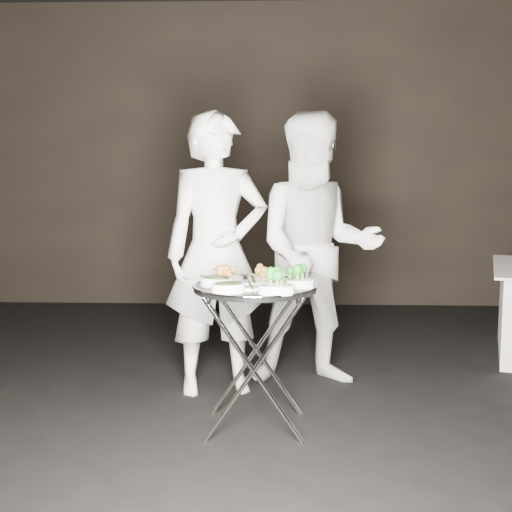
{
  "coord_description": "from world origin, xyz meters",
  "views": [
    {
      "loc": [
        0.01,
        -3.67,
        1.51
      ],
      "look_at": [
        -0.14,
        0.29,
        0.95
      ],
      "focal_mm": 50.0,
      "sensor_mm": 36.0,
      "label": 1
    }
  ],
  "objects_px": {
    "waiter_left": "(217,254)",
    "waiter_right": "(317,250)",
    "tray_stand": "(255,350)",
    "serving_tray": "(255,287)"
  },
  "relations": [
    {
      "from": "waiter_right",
      "to": "tray_stand",
      "type": "bearing_deg",
      "value": -118.02
    },
    {
      "from": "tray_stand",
      "to": "serving_tray",
      "type": "xyz_separation_m",
      "value": [
        0.0,
        0.0,
        0.35
      ]
    },
    {
      "from": "tray_stand",
      "to": "waiter_left",
      "type": "height_order",
      "value": "waiter_left"
    },
    {
      "from": "waiter_left",
      "to": "waiter_right",
      "type": "height_order",
      "value": "waiter_right"
    },
    {
      "from": "serving_tray",
      "to": "waiter_left",
      "type": "xyz_separation_m",
      "value": [
        -0.27,
        0.64,
        0.09
      ]
    },
    {
      "from": "serving_tray",
      "to": "waiter_right",
      "type": "relative_size",
      "value": 0.38
    },
    {
      "from": "waiter_right",
      "to": "serving_tray",
      "type": "bearing_deg",
      "value": -118.02
    },
    {
      "from": "tray_stand",
      "to": "waiter_left",
      "type": "bearing_deg",
      "value": 112.54
    },
    {
      "from": "tray_stand",
      "to": "serving_tray",
      "type": "height_order",
      "value": "serving_tray"
    },
    {
      "from": "waiter_left",
      "to": "waiter_right",
      "type": "relative_size",
      "value": 1.0
    }
  ]
}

